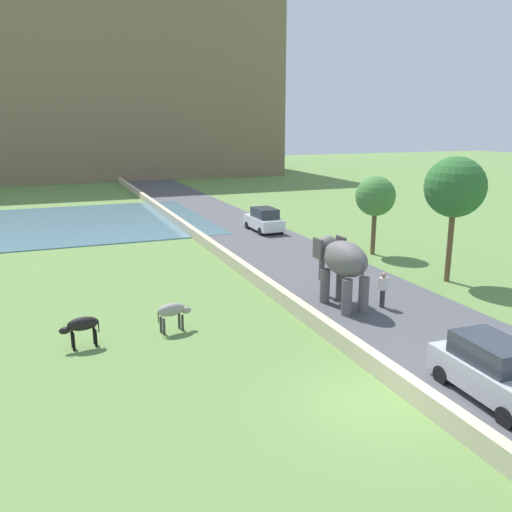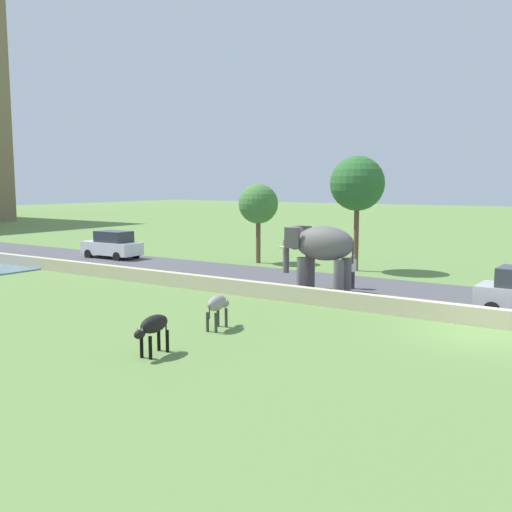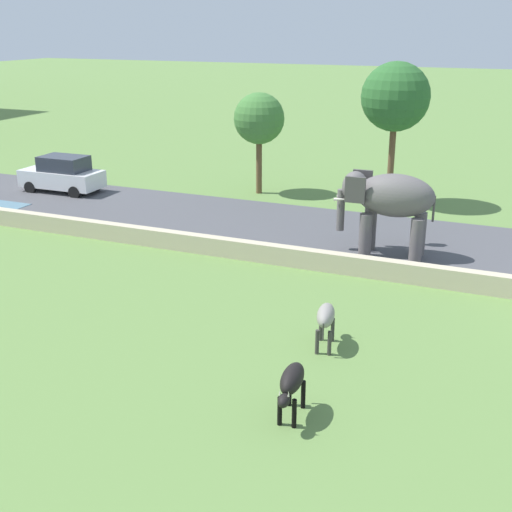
{
  "view_description": "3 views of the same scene",
  "coord_description": "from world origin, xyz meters",
  "px_view_note": "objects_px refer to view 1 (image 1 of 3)",
  "views": [
    {
      "loc": [
        -8.2,
        -11.62,
        7.89
      ],
      "look_at": [
        0.96,
        11.51,
        1.62
      ],
      "focal_mm": 37.21,
      "sensor_mm": 36.0,
      "label": 1
    },
    {
      "loc": [
        -19.14,
        -3.99,
        4.84
      ],
      "look_at": [
        0.36,
        8.93,
        1.89
      ],
      "focal_mm": 40.7,
      "sensor_mm": 36.0,
      "label": 2
    },
    {
      "loc": [
        -18.8,
        3.26,
        7.87
      ],
      "look_at": [
        -2.43,
        10.13,
        1.56
      ],
      "focal_mm": 46.31,
      "sensor_mm": 36.0,
      "label": 3
    }
  ],
  "objects_px": {
    "person_beside_elephant": "(383,289)",
    "cow_black": "(81,326)",
    "elephant": "(342,262)",
    "car_white": "(264,220)",
    "car_silver": "(494,371)",
    "cow_grey": "(173,311)"
  },
  "relations": [
    {
      "from": "car_silver",
      "to": "car_white",
      "type": "distance_m",
      "value": 25.35
    },
    {
      "from": "car_silver",
      "to": "cow_black",
      "type": "height_order",
      "value": "car_silver"
    },
    {
      "from": "elephant",
      "to": "cow_black",
      "type": "height_order",
      "value": "elephant"
    },
    {
      "from": "car_silver",
      "to": "elephant",
      "type": "bearing_deg",
      "value": 90.07
    },
    {
      "from": "person_beside_elephant",
      "to": "car_white",
      "type": "relative_size",
      "value": 0.41
    },
    {
      "from": "cow_black",
      "to": "cow_grey",
      "type": "xyz_separation_m",
      "value": [
        3.38,
        0.3,
        0.0
      ]
    },
    {
      "from": "car_white",
      "to": "person_beside_elephant",
      "type": "bearing_deg",
      "value": -95.23
    },
    {
      "from": "person_beside_elephant",
      "to": "car_white",
      "type": "height_order",
      "value": "car_white"
    },
    {
      "from": "car_silver",
      "to": "cow_grey",
      "type": "height_order",
      "value": "car_silver"
    },
    {
      "from": "elephant",
      "to": "car_silver",
      "type": "xyz_separation_m",
      "value": [
        0.01,
        -8.65,
        -1.14
      ]
    },
    {
      "from": "person_beside_elephant",
      "to": "cow_grey",
      "type": "distance_m",
      "value": 9.11
    },
    {
      "from": "elephant",
      "to": "car_white",
      "type": "xyz_separation_m",
      "value": [
        3.16,
        16.5,
        -1.14
      ]
    },
    {
      "from": "car_white",
      "to": "cow_black",
      "type": "xyz_separation_m",
      "value": [
        -14.05,
        -16.89,
        -0.06
      ]
    },
    {
      "from": "car_silver",
      "to": "car_white",
      "type": "height_order",
      "value": "same"
    },
    {
      "from": "car_silver",
      "to": "car_white",
      "type": "bearing_deg",
      "value": 82.86
    },
    {
      "from": "person_beside_elephant",
      "to": "car_white",
      "type": "xyz_separation_m",
      "value": [
        1.59,
        17.37,
        0.03
      ]
    },
    {
      "from": "person_beside_elephant",
      "to": "cow_black",
      "type": "height_order",
      "value": "person_beside_elephant"
    },
    {
      "from": "elephant",
      "to": "car_silver",
      "type": "relative_size",
      "value": 0.86
    },
    {
      "from": "person_beside_elephant",
      "to": "car_silver",
      "type": "bearing_deg",
      "value": -101.32
    },
    {
      "from": "car_silver",
      "to": "cow_grey",
      "type": "xyz_separation_m",
      "value": [
        -7.52,
        8.56,
        -0.06
      ]
    },
    {
      "from": "elephant",
      "to": "cow_black",
      "type": "relative_size",
      "value": 2.48
    },
    {
      "from": "elephant",
      "to": "car_white",
      "type": "bearing_deg",
      "value": 79.16
    }
  ]
}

